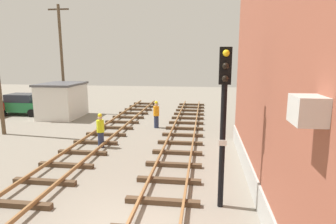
# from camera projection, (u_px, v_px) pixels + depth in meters

# --- Properties ---
(signal_mast) EXTENTS (0.36, 0.40, 5.08)m
(signal_mast) POSITION_uv_depth(u_px,v_px,m) (224.00, 110.00, 8.68)
(signal_mast) COLOR black
(signal_mast) RESTS_ON ground
(control_hut) EXTENTS (3.00, 3.80, 2.76)m
(control_hut) POSITION_uv_depth(u_px,v_px,m) (62.00, 100.00, 22.91)
(control_hut) COLOR silver
(control_hut) RESTS_ON ground
(parked_car_green) EXTENTS (4.20, 2.04, 1.76)m
(parked_car_green) POSITION_uv_depth(u_px,v_px,m) (23.00, 104.00, 24.04)
(parked_car_green) COLOR #1E6B38
(parked_car_green) RESTS_ON ground
(utility_pole_far) EXTENTS (1.80, 0.24, 9.09)m
(utility_pole_far) POSITION_uv_depth(u_px,v_px,m) (62.00, 58.00, 24.36)
(utility_pole_far) COLOR brown
(utility_pole_far) RESTS_ON ground
(track_worker_foreground) EXTENTS (0.40, 0.40, 1.87)m
(track_worker_foreground) POSITION_uv_depth(u_px,v_px,m) (156.00, 114.00, 19.49)
(track_worker_foreground) COLOR #262D4C
(track_worker_foreground) RESTS_ON ground
(track_worker_distant) EXTENTS (0.40, 0.40, 1.87)m
(track_worker_distant) POSITION_uv_depth(u_px,v_px,m) (101.00, 131.00, 15.21)
(track_worker_distant) COLOR #262D4C
(track_worker_distant) RESTS_ON ground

